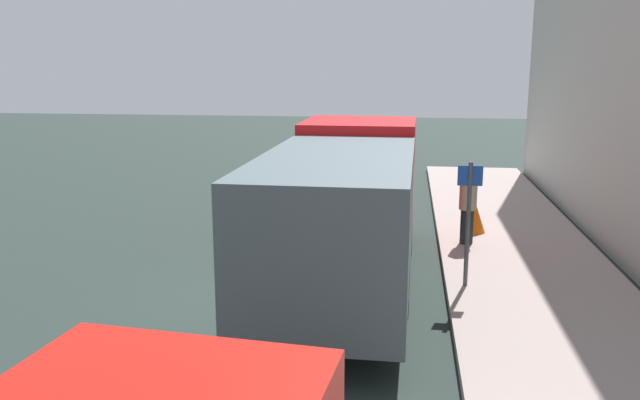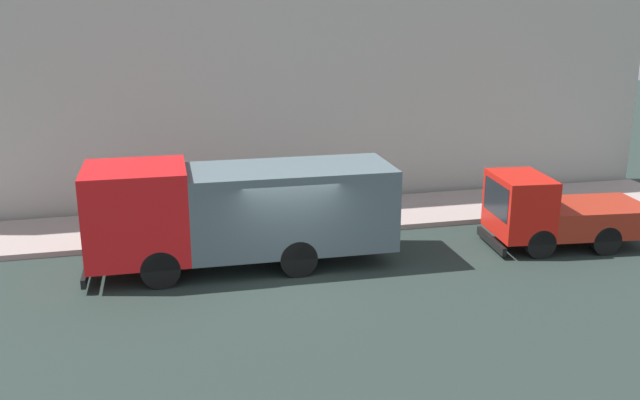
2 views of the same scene
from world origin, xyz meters
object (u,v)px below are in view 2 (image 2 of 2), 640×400
large_utility_truck (239,209)px  pedestrian_walking (137,211)px  small_flatbed_truck (555,213)px  traffic_cone_orange (103,227)px  street_sign_post (235,191)px

large_utility_truck → pedestrian_walking: size_ratio=4.97×
small_flatbed_truck → traffic_cone_orange: small_flatbed_truck is taller
large_utility_truck → traffic_cone_orange: bearing=54.5°
large_utility_truck → street_sign_post: size_ratio=3.61×
pedestrian_walking → small_flatbed_truck: bearing=47.1°
large_utility_truck → small_flatbed_truck: 9.23m
pedestrian_walking → traffic_cone_orange: 1.15m
small_flatbed_truck → street_sign_post: street_sign_post is taller
large_utility_truck → small_flatbed_truck: bearing=-92.4°
large_utility_truck → pedestrian_walking: bearing=48.6°
traffic_cone_orange → pedestrian_walking: bearing=-105.3°
traffic_cone_orange → street_sign_post: 4.04m
traffic_cone_orange → street_sign_post: (-0.53, -3.89, 0.99)m
pedestrian_walking → street_sign_post: street_sign_post is taller
street_sign_post → small_flatbed_truck: bearing=-107.0°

